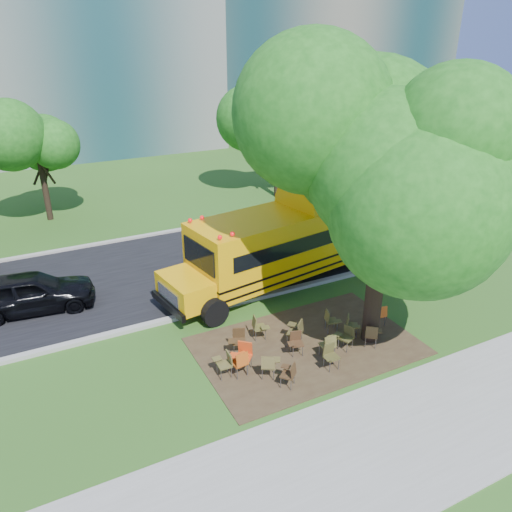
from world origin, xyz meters
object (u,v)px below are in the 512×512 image
chair_0 (241,361)px  chair_14 (243,354)px  chair_3 (296,341)px  chair_10 (258,326)px  chair_6 (346,335)px  chair_11 (297,330)px  chair_15 (331,319)px  chair_1 (269,364)px  chair_12 (351,324)px  chair_4 (329,343)px  chair_9 (238,338)px  black_car (30,292)px  chair_5 (330,354)px  chair_2 (290,373)px  chair_7 (372,334)px  main_tree (388,173)px  school_bus (312,233)px  chair_13 (381,313)px  chair_8 (225,362)px

chair_0 → chair_14: size_ratio=0.93×
chair_3 → chair_10: bearing=-45.3°
chair_6 → chair_11: chair_11 is taller
chair_6 → chair_11: size_ratio=0.87×
chair_14 → chair_15: 3.57m
chair_0 → chair_1: chair_0 is taller
chair_12 → chair_15: bearing=-102.6°
chair_4 → chair_6: bearing=16.8°
chair_1 → chair_9: size_ratio=1.00×
chair_15 → black_car: black_car is taller
chair_4 → chair_5: size_ratio=1.05×
chair_2 → chair_9: size_ratio=0.94×
chair_5 → chair_11: size_ratio=0.88×
chair_4 → chair_12: bearing=31.4°
chair_1 → chair_14: bearing=156.0°
chair_2 → black_car: black_car is taller
chair_5 → chair_6: size_ratio=1.01×
chair_11 → chair_7: bearing=-71.0°
chair_11 → black_car: (-7.41, 6.29, 0.17)m
chair_4 → chair_9: bearing=151.5°
chair_1 → main_tree: bearing=36.3°
chair_3 → chair_12: bearing=-162.7°
school_bus → chair_15: (-2.00, -4.30, -1.23)m
chair_4 → chair_13: (2.68, 0.75, -0.04)m
main_tree → chair_12: bearing=137.9°
main_tree → chair_13: 5.25m
chair_2 → chair_5: bearing=-34.4°
chair_2 → chair_11: bearing=11.9°
chair_4 → chair_12: 1.52m
chair_5 → chair_14: (-2.37, 1.11, 0.07)m
chair_9 → chair_14: size_ratio=0.90×
chair_1 → chair_15: chair_1 is taller
school_bus → chair_11: (-3.43, -4.47, -1.15)m
chair_1 → chair_5: chair_1 is taller
main_tree → chair_5: 5.59m
chair_10 → chair_1: bearing=-5.1°
chair_2 → chair_7: bearing=-33.1°
chair_4 → chair_7: chair_4 is taller
chair_4 → chair_5: bearing=-115.3°
school_bus → chair_7: size_ratio=15.07×
chair_14 → chair_2: bearing=165.6°
chair_2 → chair_14: 1.55m
chair_8 → chair_10: chair_10 is taller
chair_2 → chair_5: (1.53, 0.19, 0.02)m
chair_15 → chair_13: bearing=93.1°
main_tree → chair_0: bearing=177.9°
chair_1 → chair_3: bearing=59.8°
chair_4 → chair_14: bearing=170.5°
chair_14 → chair_4: bearing=-151.6°
chair_4 → chair_3: bearing=145.3°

